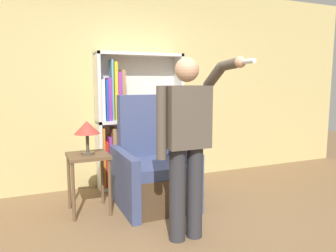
% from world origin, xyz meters
% --- Properties ---
extents(ground_plane, '(14.00, 14.00, 0.00)m').
position_xyz_m(ground_plane, '(0.00, 0.00, 0.00)').
color(ground_plane, brown).
extents(wall_back, '(8.00, 0.06, 2.80)m').
position_xyz_m(wall_back, '(0.00, 2.03, 1.40)').
color(wall_back, tan).
rests_on(wall_back, ground_plane).
extents(bookcase, '(1.21, 0.28, 1.84)m').
position_xyz_m(bookcase, '(0.06, 1.87, 0.85)').
color(bookcase, silver).
rests_on(bookcase, ground_plane).
extents(armchair, '(0.82, 0.93, 1.29)m').
position_xyz_m(armchair, '(0.10, 1.12, 0.38)').
color(armchair, '#4C3823').
rests_on(armchair, ground_plane).
extents(person_standing, '(0.54, 0.78, 1.67)m').
position_xyz_m(person_standing, '(0.09, 0.14, 0.95)').
color(person_standing, '#2D2D33').
rests_on(person_standing, ground_plane).
extents(side_table, '(0.44, 0.44, 0.66)m').
position_xyz_m(side_table, '(-0.63, 1.14, 0.54)').
color(side_table, brown).
rests_on(side_table, ground_plane).
extents(table_lamp, '(0.28, 0.28, 0.37)m').
position_xyz_m(table_lamp, '(-0.63, 1.14, 0.94)').
color(table_lamp, '#4C4233').
rests_on(table_lamp, side_table).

